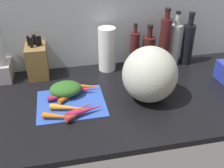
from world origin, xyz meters
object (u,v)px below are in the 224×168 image
Objects in this scene: bottle_1 at (148,50)px; bottle_2 at (165,42)px; carrot_7 at (73,89)px; bottle_0 at (135,49)px; carrot_9 at (84,86)px; bottle_3 at (174,44)px; carrot_3 at (85,89)px; carrot_0 at (69,108)px; cutting_board at (71,103)px; carrot_2 at (77,114)px; bottle_4 at (188,43)px; carrot_5 at (59,97)px; carrot_6 at (80,109)px; winter_squash at (150,74)px; carrot_8 at (59,116)px; carrot_1 at (66,89)px; knife_block at (37,61)px; paper_towel_roll at (107,49)px; carrot_4 at (70,95)px; carrot_10 at (86,110)px.

bottle_2 reaches higher than bottle_1.
bottle_0 reaches higher than carrot_7.
carrot_9 is 63.01cm from bottle_3.
carrot_9 is at bearing 89.83° from carrot_3.
carrot_0 is at bearing -150.65° from bottle_3.
carrot_2 is (1.72, -12.41, 1.92)cm from cutting_board.
carrot_5 is at bearing -161.23° from bottle_4.
carrot_6 and carrot_7 have the same top height.
bottle_0 is at bearing 175.47° from bottle_4.
carrot_5 is 0.40× the size of winter_squash.
carrot_3 reaches higher than carrot_8.
carrot_2 is 85.45cm from bottle_4.
bottle_2 is (60.73, 19.52, 13.16)cm from carrot_1.
cutting_board is 37.65cm from knife_block.
carrot_1 is 0.54× the size of paper_towel_roll.
paper_towel_roll is at bearing 44.08° from carrot_7.
carrot_7 is (3.44, 0.15, -0.67)cm from carrot_1.
carrot_6 is (3.69, -12.13, -0.12)cm from carrot_4.
bottle_2 is at bearing -16.94° from bottle_1.
carrot_5 is at bearing 112.90° from carrot_0.
carrot_4 is 72.70cm from bottle_3.
winter_squash is 45.01cm from bottle_3.
bottle_3 is at bearing 19.35° from carrot_9.
carrot_0 and carrot_2 have the same top height.
bottle_2 is at bearing 32.71° from carrot_8.
carrot_4 is 1.32× the size of carrot_5.
bottle_4 reaches higher than bottle_1.
paper_towel_roll reaches higher than carrot_6.
carrot_2 is 0.33× the size of bottle_2.
carrot_0 is 85.45cm from bottle_4.
bottle_0 is at bearing 28.10° from carrot_1.
bottle_2 is at bearing 18.68° from carrot_7.
bottle_1 is (43.89, 42.96, 7.52)cm from carrot_10.
cutting_board is 81.77cm from bottle_4.
cutting_board is 1.19× the size of winter_squash.
carrot_0 is 19.90cm from carrot_9.
carrot_6 is 56.73cm from bottle_0.
bottle_1 is at bearing 42.74° from carrot_2.
cutting_board is at bearing -127.06° from paper_towel_roll.
carrot_2 is 72.33cm from bottle_2.
carrot_5 reaches higher than carrot_7.
carrot_8 is at bearing -110.73° from carrot_4.
carrot_6 is (9.33, -11.27, -0.35)cm from carrot_5.
knife_block is (-54.21, 36.48, -4.30)cm from winter_squash.
bottle_4 is (72.99, 20.37, 11.43)cm from carrot_7.
bottle_3 is at bearing -0.89° from knife_block.
carrot_1 is 79.87cm from bottle_4.
carrot_5 is 0.75× the size of carrot_8.
carrot_1 is 0.80× the size of carrot_7.
carrot_2 is at bearing -81.24° from carrot_1.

